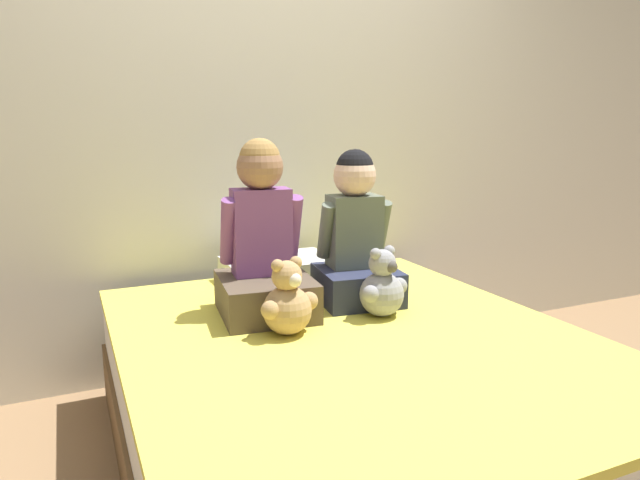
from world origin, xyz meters
TOP-DOWN VIEW (x-y plane):
  - ground_plane at (0.00, 0.00)m, footprint 14.00×14.00m
  - wall_behind_bed at (0.00, 1.05)m, footprint 8.00×0.06m
  - bed at (0.00, 0.00)m, footprint 1.54×1.85m
  - child_on_left at (-0.20, 0.35)m, footprint 0.37×0.41m
  - child_on_right at (0.19, 0.35)m, footprint 0.35×0.35m
  - teddy_bear_held_by_left_child at (-0.20, 0.09)m, footprint 0.22×0.17m
  - teddy_bear_held_by_right_child at (0.19, 0.13)m, footprint 0.21×0.17m
  - pillow_at_headboard at (0.00, 0.73)m, footprint 0.49×0.32m

SIDE VIEW (x-z plane):
  - ground_plane at x=0.00m, z-range 0.00..0.00m
  - bed at x=0.00m, z-range 0.00..0.50m
  - pillow_at_headboard at x=0.00m, z-range 0.50..0.61m
  - teddy_bear_held_by_right_child at x=0.19m, z-range 0.48..0.74m
  - teddy_bear_held_by_left_child at x=-0.20m, z-range 0.48..0.74m
  - child_on_left at x=-0.20m, z-range 0.42..1.08m
  - child_on_right at x=0.19m, z-range 0.45..1.06m
  - wall_behind_bed at x=0.00m, z-range 0.00..2.50m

